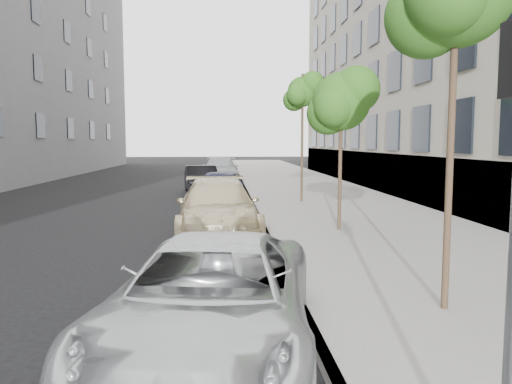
{
  "coord_description": "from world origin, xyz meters",
  "views": [
    {
      "loc": [
        0.04,
        -5.25,
        2.52
      ],
      "look_at": [
        0.71,
        4.82,
        1.5
      ],
      "focal_mm": 35.0,
      "sensor_mm": 36.0,
      "label": 1
    }
  ],
  "objects": [
    {
      "name": "tree_mid",
      "position": [
        3.23,
        8.0,
        3.59
      ],
      "size": [
        1.85,
        1.65,
        4.36
      ],
      "color": "#38281C",
      "rests_on": "sidewalk"
    },
    {
      "name": "sedan_rear",
      "position": [
        -0.1,
        25.68,
        0.78
      ],
      "size": [
        2.26,
        5.42,
        1.56
      ],
      "primitive_type": "imported",
      "rotation": [
        0.0,
        0.0,
        -0.01
      ],
      "color": "#919398",
      "rests_on": "ground"
    },
    {
      "name": "tree_far",
      "position": [
        3.23,
        14.5,
        4.47
      ],
      "size": [
        1.57,
        1.37,
        5.12
      ],
      "color": "#38281C",
      "rests_on": "sidewalk"
    },
    {
      "name": "sedan_black",
      "position": [
        -0.99,
        19.19,
        0.68
      ],
      "size": [
        2.0,
        4.27,
        1.35
      ],
      "primitive_type": "imported",
      "rotation": [
        0.0,
        0.0,
        0.14
      ],
      "color": "black",
      "rests_on": "ground"
    },
    {
      "name": "sedan_blue",
      "position": [
        -0.1,
        14.22,
        0.71
      ],
      "size": [
        2.23,
        4.36,
        1.42
      ],
      "primitive_type": "imported",
      "rotation": [
        0.0,
        0.0,
        -0.14
      ],
      "color": "black",
      "rests_on": "ground"
    },
    {
      "name": "ground",
      "position": [
        0.0,
        0.0,
        0.0
      ],
      "size": [
        160.0,
        160.0,
        0.0
      ],
      "primitive_type": "plane",
      "color": "black",
      "rests_on": "ground"
    },
    {
      "name": "curb",
      "position": [
        1.18,
        24.0,
        0.07
      ],
      "size": [
        0.15,
        72.0,
        0.14
      ],
      "primitive_type": "cube",
      "color": "#9E9B93",
      "rests_on": "ground"
    },
    {
      "name": "minivan",
      "position": [
        -0.1,
        0.41,
        0.69
      ],
      "size": [
        2.94,
        5.2,
        1.37
      ],
      "primitive_type": "imported",
      "rotation": [
        0.0,
        0.0,
        -0.14
      ],
      "color": "silver",
      "rests_on": "ground"
    },
    {
      "name": "sidewalk",
      "position": [
        4.3,
        24.0,
        0.07
      ],
      "size": [
        6.4,
        72.0,
        0.14
      ],
      "primitive_type": "cube",
      "color": "gray",
      "rests_on": "ground"
    },
    {
      "name": "suv",
      "position": [
        -0.1,
        7.92,
        0.75
      ],
      "size": [
        2.31,
        5.26,
        1.5
      ],
      "primitive_type": "imported",
      "rotation": [
        0.0,
        0.0,
        0.04
      ],
      "color": "beige",
      "rests_on": "ground"
    }
  ]
}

